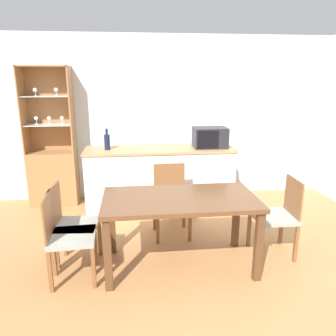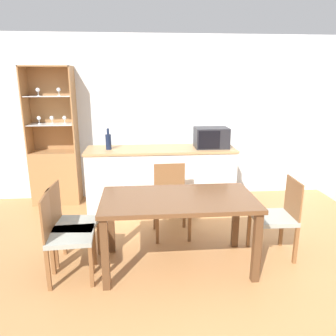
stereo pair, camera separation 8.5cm
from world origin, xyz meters
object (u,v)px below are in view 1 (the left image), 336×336
at_px(dining_chair_head_far, 171,200).
at_px(microwave, 210,138).
at_px(dining_chair_side_left_near, 68,236).
at_px(dining_chair_side_left_far, 72,225).
at_px(wine_bottle, 107,141).
at_px(display_cabinet, 53,166).
at_px(dining_chair_side_right_far, 277,216).
at_px(dining_table, 180,207).

bearing_deg(dining_chair_head_far, microwave, -132.67).
relative_size(dining_chair_side_left_near, dining_chair_side_left_far, 1.00).
distance_m(dining_chair_head_far, microwave, 1.17).
distance_m(dining_chair_side_left_far, wine_bottle, 1.52).
distance_m(display_cabinet, wine_bottle, 1.12).
bearing_deg(dining_chair_side_right_far, display_cabinet, 57.69).
bearing_deg(microwave, dining_chair_side_left_near, -137.40).
bearing_deg(display_cabinet, dining_chair_side_left_near, -74.65).
height_order(dining_chair_side_left_near, wine_bottle, wine_bottle).
distance_m(display_cabinet, dining_chair_head_far, 2.11).
distance_m(dining_table, dining_chair_head_far, 0.76).
bearing_deg(dining_chair_side_left_near, microwave, 129.30).
height_order(dining_chair_side_left_far, dining_chair_side_right_far, same).
xyz_separation_m(display_cabinet, dining_chair_side_right_far, (2.77, -1.88, -0.14)).
distance_m(dining_chair_head_far, dining_chair_side_left_far, 1.25).
bearing_deg(dining_chair_side_left_far, wine_bottle, 172.31).
xyz_separation_m(display_cabinet, dining_chair_side_left_near, (0.58, -2.12, -0.14)).
distance_m(dining_chair_side_right_far, wine_bottle, 2.41).
distance_m(dining_chair_head_far, wine_bottle, 1.25).
bearing_deg(microwave, dining_chair_head_far, -130.95).
bearing_deg(dining_table, wine_bottle, 118.39).
distance_m(dining_chair_side_left_near, dining_chair_side_right_far, 2.20).
height_order(dining_chair_side_left_near, dining_chair_side_left_far, same).
xyz_separation_m(dining_table, wine_bottle, (-0.80, 1.48, 0.40)).
xyz_separation_m(dining_chair_side_left_far, microwave, (1.74, 1.35, 0.63)).
bearing_deg(dining_chair_side_left_far, microwave, 132.31).
relative_size(dining_table, dining_chair_side_left_near, 1.76).
bearing_deg(microwave, dining_table, -113.61).
relative_size(dining_chair_head_far, dining_chair_side_right_far, 1.00).
xyz_separation_m(dining_chair_side_left_near, dining_chair_side_right_far, (2.19, 0.24, 0.00)).
height_order(dining_table, dining_chair_head_far, dining_chair_head_far).
bearing_deg(dining_chair_side_left_far, dining_chair_side_right_far, 94.35).
bearing_deg(dining_chair_side_right_far, dining_chair_side_left_near, 98.18).
relative_size(dining_chair_side_left_near, dining_chair_side_right_far, 1.00).
relative_size(dining_table, dining_chair_side_left_far, 1.76).
distance_m(display_cabinet, dining_chair_side_left_far, 1.97).
distance_m(display_cabinet, dining_chair_side_left_near, 2.21).
xyz_separation_m(dining_chair_side_left_near, dining_chair_head_far, (1.09, 0.85, 0.00)).
bearing_deg(display_cabinet, dining_table, -50.01).
height_order(dining_chair_head_far, dining_chair_side_right_far, same).
xyz_separation_m(dining_chair_head_far, dining_chair_side_left_far, (-1.09, -0.61, 0.00)).
bearing_deg(wine_bottle, dining_table, -61.61).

